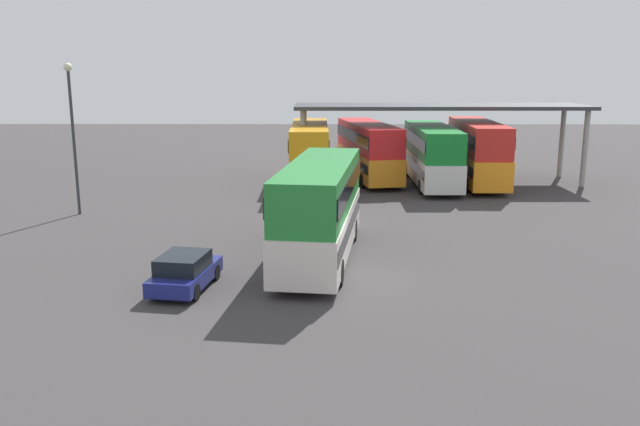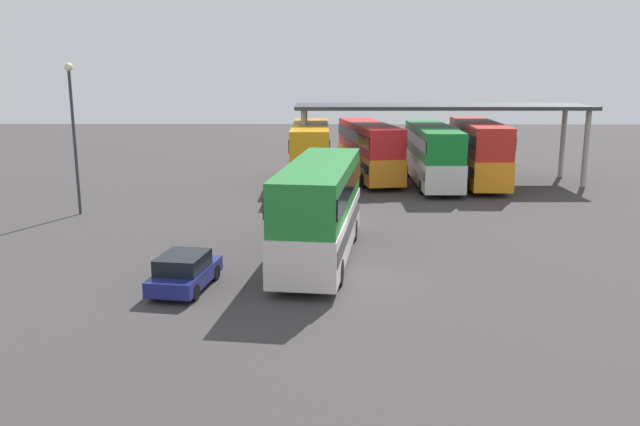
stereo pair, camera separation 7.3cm
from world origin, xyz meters
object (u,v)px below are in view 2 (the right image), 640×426
at_px(double_decker_main, 320,207).
at_px(parked_hatchback, 185,271).
at_px(double_decker_end_of_row, 478,150).
at_px(double_decker_near_canopy, 311,152).
at_px(lamppost_tall, 73,121).
at_px(double_decker_mid_row, 369,149).
at_px(double_decker_far_right, 432,153).

bearing_deg(double_decker_main, parked_hatchback, 135.49).
distance_m(parked_hatchback, double_decker_end_of_row, 27.16).
xyz_separation_m(parked_hatchback, double_decker_near_canopy, (4.02, 21.70, 1.61)).
height_order(double_decker_end_of_row, lamppost_tall, lamppost_tall).
xyz_separation_m(double_decker_main, double_decker_near_canopy, (-0.86, 17.82, 0.03)).
relative_size(double_decker_end_of_row, lamppost_tall, 1.30).
xyz_separation_m(double_decker_main, lamppost_tall, (-13.37, 8.53, 2.85)).
bearing_deg(lamppost_tall, double_decker_mid_row, 35.04).
bearing_deg(double_decker_near_canopy, double_decker_main, -177.98).
height_order(double_decker_mid_row, double_decker_far_right, double_decker_mid_row).
relative_size(double_decker_far_right, double_decker_end_of_row, 1.04).
distance_m(double_decker_main, double_decker_mid_row, 20.47).
relative_size(double_decker_near_canopy, double_decker_far_right, 1.01).
bearing_deg(parked_hatchback, double_decker_near_canopy, -1.92).
distance_m(parked_hatchback, double_decker_near_canopy, 22.12).
distance_m(double_decker_main, parked_hatchback, 6.43).
height_order(double_decker_mid_row, double_decker_end_of_row, double_decker_end_of_row).
bearing_deg(double_decker_end_of_row, double_decker_main, 151.12).
bearing_deg(double_decker_mid_row, lamppost_tall, 115.30).
distance_m(parked_hatchback, lamppost_tall, 15.68).
bearing_deg(parked_hatchback, double_decker_far_right, -20.98).
distance_m(double_decker_mid_row, double_decker_far_right, 4.78).
xyz_separation_m(parked_hatchback, lamppost_tall, (-8.49, 12.41, 4.43)).
height_order(parked_hatchback, double_decker_near_canopy, double_decker_near_canopy).
height_order(double_decker_main, double_decker_far_right, double_decker_main).
relative_size(parked_hatchback, lamppost_tall, 0.48).
bearing_deg(double_decker_main, double_decker_far_right, -15.59).
bearing_deg(double_decker_far_right, lamppost_tall, 114.03).
xyz_separation_m(parked_hatchback, double_decker_end_of_row, (15.55, 22.20, 1.68)).
xyz_separation_m(double_decker_main, double_decker_mid_row, (3.28, 20.21, -0.03)).
bearing_deg(double_decker_near_canopy, double_decker_far_right, -90.21).
relative_size(double_decker_main, double_decker_end_of_row, 1.01).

